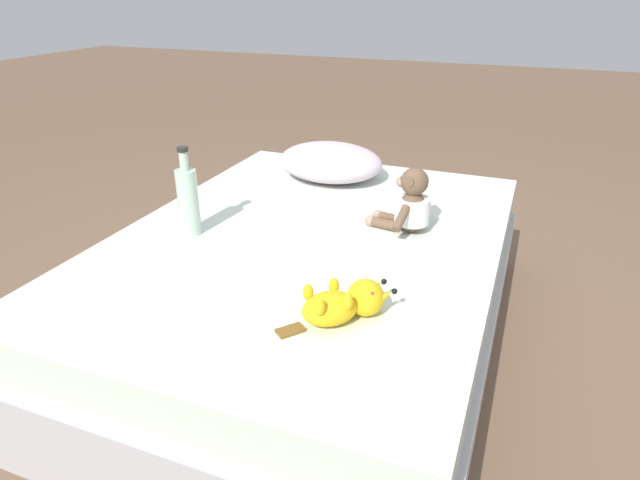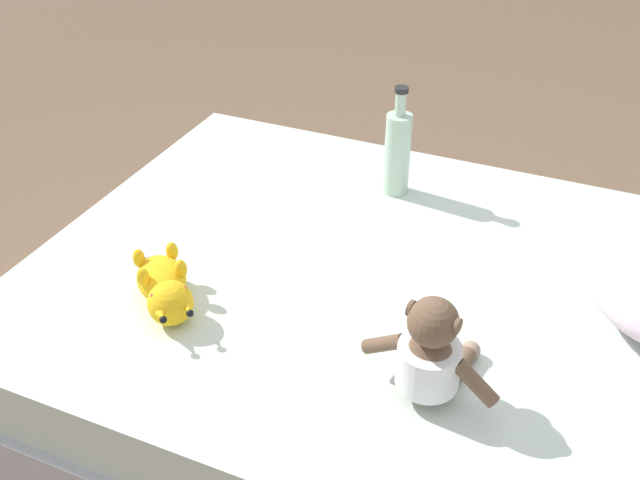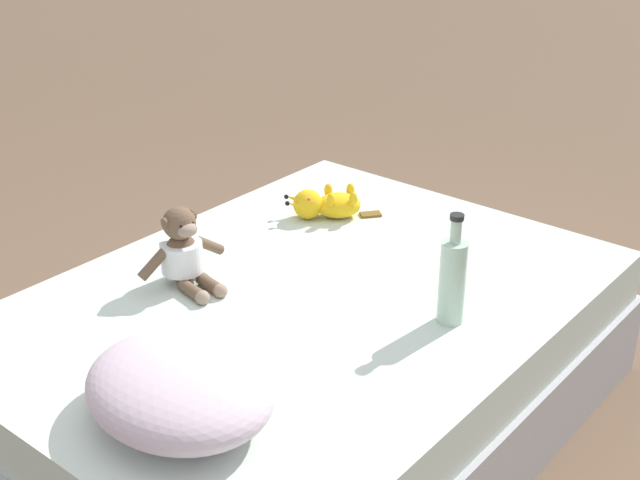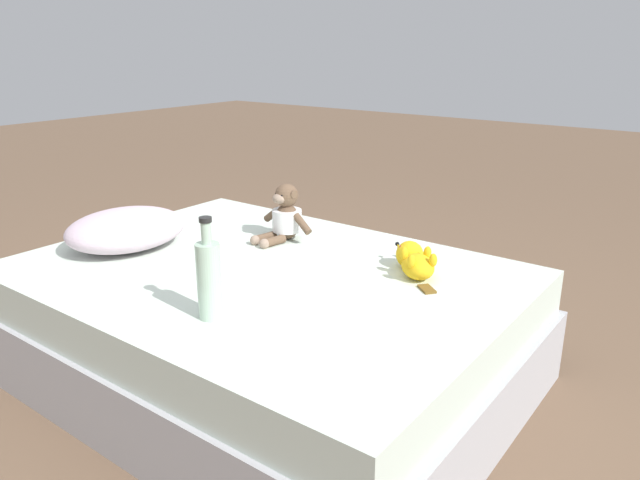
{
  "view_description": "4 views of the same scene",
  "coord_description": "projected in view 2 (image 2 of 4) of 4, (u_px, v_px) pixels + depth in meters",
  "views": [
    {
      "loc": [
        0.68,
        -1.61,
        1.24
      ],
      "look_at": [
        0.1,
        -0.14,
        0.49
      ],
      "focal_mm": 30.88,
      "sensor_mm": 36.0,
      "label": 1
    },
    {
      "loc": [
        1.33,
        0.37,
        1.5
      ],
      "look_at": [
        0.04,
        -0.19,
        0.52
      ],
      "focal_mm": 41.16,
      "sensor_mm": 36.0,
      "label": 2
    },
    {
      "loc": [
        -1.4,
        1.64,
        1.65
      ],
      "look_at": [
        0.1,
        -0.19,
        0.51
      ],
      "focal_mm": 49.19,
      "sensor_mm": 36.0,
      "label": 3
    },
    {
      "loc": [
        -1.5,
        -1.38,
        1.22
      ],
      "look_at": [
        0.09,
        -0.19,
        0.56
      ],
      "focal_mm": 33.8,
      "sensor_mm": 36.0,
      "label": 4
    }
  ],
  "objects": [
    {
      "name": "ground_plane",
      "position": [
        389.0,
        409.0,
        1.97
      ],
      "size": [
        16.0,
        16.0,
        0.0
      ],
      "primitive_type": "plane",
      "color": "brown"
    },
    {
      "name": "plush_yellow_creature",
      "position": [
        165.0,
        288.0,
        1.63
      ],
      "size": [
        0.27,
        0.27,
        0.1
      ],
      "color": "yellow",
      "rests_on": "bed"
    },
    {
      "name": "plush_monkey",
      "position": [
        432.0,
        355.0,
        1.38
      ],
      "size": [
        0.24,
        0.29,
        0.24
      ],
      "color": "brown",
      "rests_on": "bed"
    },
    {
      "name": "bed",
      "position": [
        394.0,
        350.0,
        1.85
      ],
      "size": [
        1.32,
        1.8,
        0.44
      ],
      "color": "#B2B2B7",
      "rests_on": "ground_plane"
    },
    {
      "name": "glass_bottle",
      "position": [
        397.0,
        151.0,
        2.0
      ],
      "size": [
        0.07,
        0.07,
        0.31
      ],
      "color": "#B2D1B7",
      "rests_on": "bed"
    }
  ]
}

